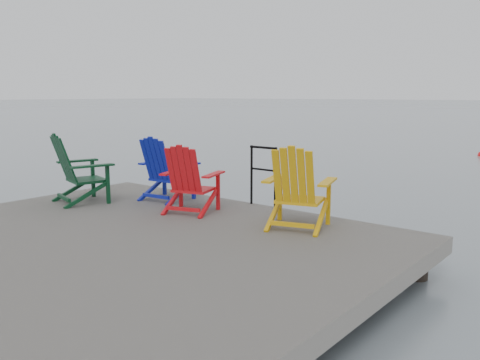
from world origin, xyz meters
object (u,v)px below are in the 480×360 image
Objects in this scene: handrail at (263,170)px; chair_blue at (165,169)px; chair_yellow at (298,187)px; chair_red at (189,179)px; chair_green at (78,169)px.

chair_blue is (-1.45, -0.64, -0.04)m from handrail.
chair_yellow is at bearing -35.40° from handrail.
chair_yellow reaches higher than chair_red.
chair_blue is at bearing 139.14° from chair_red.
handrail is 0.91× the size of chair_blue.
chair_blue is at bearing -156.35° from handrail.
handrail is 0.94× the size of chair_red.
handrail is 0.86× the size of chair_green.
chair_yellow is (1.11, -0.79, -0.02)m from handrail.
chair_green is (-2.35, -1.61, -0.01)m from handrail.
chair_green is 1.06× the size of chair_blue.
chair_red is (0.91, -0.38, -0.02)m from chair_blue.
chair_red is 0.93× the size of chair_yellow.
chair_blue reaches higher than chair_red.
handrail is at bearing 18.32° from chair_blue.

